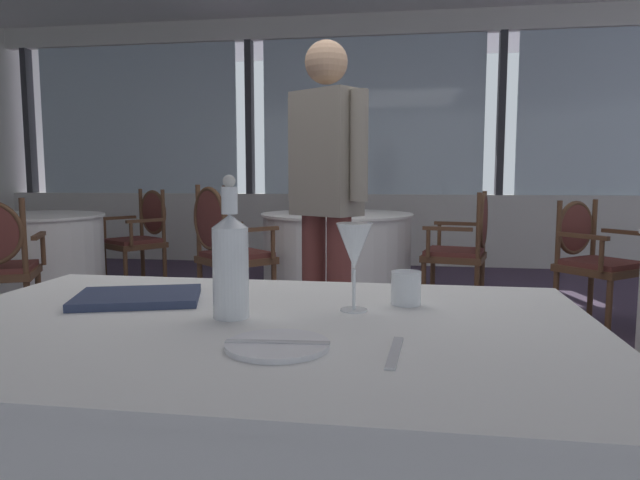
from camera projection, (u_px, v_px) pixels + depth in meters
name	position (u px, v px, depth m)	size (l,w,h in m)	color
ground_plane	(316.00, 384.00, 2.94)	(14.17, 14.17, 0.00)	#47384C
window_wall_far	(371.00, 167.00, 6.82)	(9.54, 0.14, 2.95)	silver
side_plate	(277.00, 345.00, 1.05)	(0.19, 0.19, 0.01)	white
butter_knife	(277.00, 342.00, 1.05)	(0.19, 0.02, 0.00)	silver
dinner_fork	(395.00, 352.00, 1.01)	(0.18, 0.02, 0.00)	silver
water_bottle	(231.00, 262.00, 1.26)	(0.08, 0.08, 0.32)	white
wine_glass	(354.00, 248.00, 1.32)	(0.09, 0.09, 0.21)	white
water_tumbler	(406.00, 288.00, 1.40)	(0.07, 0.07, 0.08)	white
menu_book	(138.00, 297.00, 1.44)	(0.30, 0.22, 0.02)	#2D3856
background_table_0	(27.00, 261.00, 4.67)	(1.24, 1.24, 0.75)	white
dining_chair_0_1	(142.00, 231.00, 5.42)	(0.66, 0.64, 0.94)	brown
background_table_1	(337.00, 257.00, 4.85)	(1.29, 1.29, 0.75)	white
dining_chair_1_0	(466.00, 242.00, 4.44)	(0.55, 0.60, 0.95)	brown
dining_chair_1_1	(318.00, 226.00, 5.88)	(0.62, 0.58, 0.95)	brown
dining_chair_1_2	(225.00, 242.00, 4.16)	(0.66, 0.66, 1.01)	brown
dining_chair_2_2	(591.00, 253.00, 3.99)	(0.66, 0.65, 0.90)	brown
diner_person_0	(326.00, 187.00, 2.99)	(0.46, 0.37, 1.76)	brown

